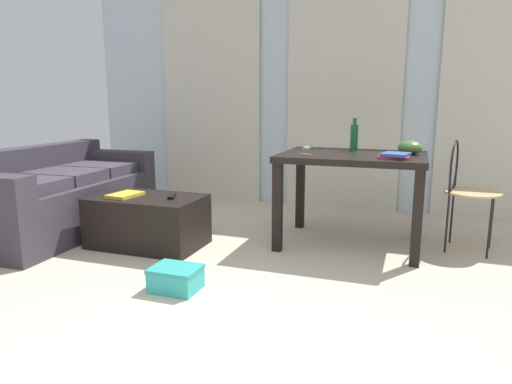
# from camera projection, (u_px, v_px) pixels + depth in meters

# --- Properties ---
(ground_plane) EXTENTS (7.73, 7.73, 0.00)m
(ground_plane) POSITION_uv_depth(u_px,v_px,m) (295.00, 264.00, 3.27)
(ground_plane) COLOR beige
(wall_back) EXTENTS (6.06, 0.10, 2.70)m
(wall_back) POSITION_uv_depth(u_px,v_px,m) (345.00, 83.00, 4.86)
(wall_back) COLOR silver
(wall_back) RESTS_ON ground
(curtains) EXTENTS (4.31, 0.03, 2.30)m
(curtains) POSITION_uv_depth(u_px,v_px,m) (343.00, 102.00, 4.82)
(curtains) COLOR beige
(curtains) RESTS_ON ground
(couch) EXTENTS (0.93, 1.87, 0.75)m
(couch) POSITION_uv_depth(u_px,v_px,m) (58.00, 196.00, 4.08)
(couch) COLOR #38333D
(couch) RESTS_ON ground
(coffee_table) EXTENTS (0.88, 0.54, 0.41)m
(coffee_table) POSITION_uv_depth(u_px,v_px,m) (148.00, 221.00, 3.66)
(coffee_table) COLOR black
(coffee_table) RESTS_ON ground
(craft_table) EXTENTS (1.12, 0.83, 0.75)m
(craft_table) POSITION_uv_depth(u_px,v_px,m) (352.00, 167.00, 3.62)
(craft_table) COLOR black
(craft_table) RESTS_ON ground
(wire_chair) EXTENTS (0.42, 0.44, 0.87)m
(wire_chair) POSITION_uv_depth(u_px,v_px,m) (463.00, 182.00, 3.51)
(wire_chair) COLOR tan
(wire_chair) RESTS_ON ground
(bottle_near) EXTENTS (0.06, 0.06, 0.27)m
(bottle_near) POSITION_uv_depth(u_px,v_px,m) (354.00, 137.00, 3.81)
(bottle_near) COLOR #195B2D
(bottle_near) RESTS_ON craft_table
(bowl) EXTENTS (0.19, 0.19, 0.11)m
(bowl) POSITION_uv_depth(u_px,v_px,m) (410.00, 147.00, 3.56)
(bowl) COLOR #477033
(bowl) RESTS_ON craft_table
(book_stack) EXTENTS (0.23, 0.25, 0.04)m
(book_stack) POSITION_uv_depth(u_px,v_px,m) (395.00, 156.00, 3.31)
(book_stack) COLOR red
(book_stack) RESTS_ON craft_table
(tv_remote_on_table) EXTENTS (0.06, 0.17, 0.02)m
(tv_remote_on_table) POSITION_uv_depth(u_px,v_px,m) (308.00, 148.00, 4.00)
(tv_remote_on_table) COLOR #B7B7B2
(tv_remote_on_table) RESTS_ON craft_table
(scissors) EXTENTS (0.11, 0.10, 0.00)m
(scissors) POSITION_uv_depth(u_px,v_px,m) (307.00, 154.00, 3.55)
(scissors) COLOR #9EA0A5
(scissors) RESTS_ON craft_table
(tv_remote_primary) EXTENTS (0.11, 0.17, 0.02)m
(tv_remote_primary) POSITION_uv_depth(u_px,v_px,m) (172.00, 196.00, 3.58)
(tv_remote_primary) COLOR black
(tv_remote_primary) RESTS_ON coffee_table
(magazine) EXTENTS (0.22, 0.29, 0.03)m
(magazine) POSITION_uv_depth(u_px,v_px,m) (125.00, 195.00, 3.62)
(magazine) COLOR gold
(magazine) RESTS_ON coffee_table
(shoebox) EXTENTS (0.30, 0.23, 0.15)m
(shoebox) POSITION_uv_depth(u_px,v_px,m) (176.00, 278.00, 2.81)
(shoebox) COLOR #33B2AD
(shoebox) RESTS_ON ground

